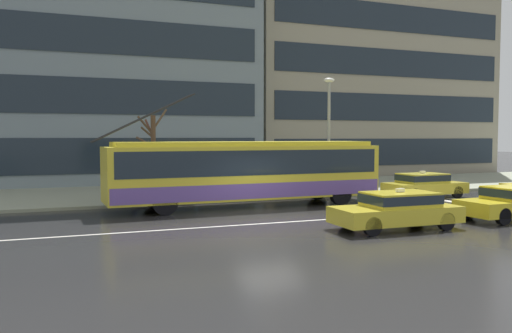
# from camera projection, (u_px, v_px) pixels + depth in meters

# --- Properties ---
(ground_plane) EXTENTS (160.00, 160.00, 0.00)m
(ground_plane) POSITION_uv_depth(u_px,v_px,m) (270.00, 218.00, 20.16)
(ground_plane) COLOR #272626
(sidewalk_slab) EXTENTS (80.00, 10.00, 0.14)m
(sidewalk_slab) POSITION_uv_depth(u_px,v_px,m) (203.00, 191.00, 29.40)
(sidewalk_slab) COLOR gray
(sidewalk_slab) RESTS_ON ground_plane
(crosswalk_stripe_edge_near) EXTENTS (0.44, 4.40, 0.01)m
(crosswalk_stripe_edge_near) POSITION_uv_depth(u_px,v_px,m) (405.00, 204.00, 24.19)
(crosswalk_stripe_edge_near) COLOR beige
(crosswalk_stripe_edge_near) RESTS_ON ground_plane
(crosswalk_stripe_inner_a) EXTENTS (0.44, 4.40, 0.01)m
(crosswalk_stripe_inner_a) POSITION_uv_depth(u_px,v_px,m) (421.00, 203.00, 24.52)
(crosswalk_stripe_inner_a) COLOR beige
(crosswalk_stripe_inner_a) RESTS_ON ground_plane
(crosswalk_stripe_center) EXTENTS (0.44, 4.40, 0.01)m
(crosswalk_stripe_center) POSITION_uv_depth(u_px,v_px,m) (436.00, 202.00, 24.84)
(crosswalk_stripe_center) COLOR beige
(crosswalk_stripe_center) RESTS_ON ground_plane
(crosswalk_stripe_inner_b) EXTENTS (0.44, 4.40, 0.01)m
(crosswalk_stripe_inner_b) POSITION_uv_depth(u_px,v_px,m) (451.00, 201.00, 25.16)
(crosswalk_stripe_inner_b) COLOR beige
(crosswalk_stripe_inner_b) RESTS_ON ground_plane
(crosswalk_stripe_edge_far) EXTENTS (0.44, 4.40, 0.01)m
(crosswalk_stripe_edge_far) POSITION_uv_depth(u_px,v_px,m) (465.00, 201.00, 25.49)
(crosswalk_stripe_edge_far) COLOR beige
(crosswalk_stripe_edge_far) RESTS_ON ground_plane
(lane_centre_line) EXTENTS (72.00, 0.14, 0.01)m
(lane_centre_line) POSITION_uv_depth(u_px,v_px,m) (282.00, 222.00, 19.04)
(lane_centre_line) COLOR silver
(lane_centre_line) RESTS_ON ground_plane
(trolleybus) EXTENTS (12.96, 2.91, 4.99)m
(trolleybus) POSITION_uv_depth(u_px,v_px,m) (247.00, 171.00, 23.26)
(trolleybus) COLOR yellow
(trolleybus) RESTS_ON ground_plane
(taxi_oncoming_near) EXTENTS (4.40, 1.86, 1.39)m
(taxi_oncoming_near) POSITION_uv_depth(u_px,v_px,m) (397.00, 209.00, 17.64)
(taxi_oncoming_near) COLOR yellow
(taxi_oncoming_near) RESTS_ON ground_plane
(taxi_ahead_of_bus) EXTENTS (4.29, 1.93, 1.39)m
(taxi_ahead_of_bus) POSITION_uv_depth(u_px,v_px,m) (424.00, 184.00, 26.72)
(taxi_ahead_of_bus) COLOR gold
(taxi_ahead_of_bus) RESTS_ON ground_plane
(pedestrian_at_shelter) EXTENTS (0.51, 0.51, 1.74)m
(pedestrian_at_shelter) POSITION_uv_depth(u_px,v_px,m) (134.00, 176.00, 25.77)
(pedestrian_at_shelter) COLOR #182545
(pedestrian_at_shelter) RESTS_ON sidewalk_slab
(pedestrian_approaching_curb) EXTENTS (0.93, 0.93, 1.97)m
(pedestrian_approaching_curb) POSITION_uv_depth(u_px,v_px,m) (196.00, 168.00, 24.90)
(pedestrian_approaching_curb) COLOR #1E3A4E
(pedestrian_approaching_curb) RESTS_ON sidewalk_slab
(street_lamp) EXTENTS (0.60, 0.32, 6.11)m
(street_lamp) POSITION_uv_depth(u_px,v_px,m) (329.00, 125.00, 27.33)
(street_lamp) COLOR gray
(street_lamp) RESTS_ON sidewalk_slab
(street_tree_bare) EXTENTS (1.65, 1.21, 4.46)m
(street_tree_bare) POSITION_uv_depth(u_px,v_px,m) (153.00, 150.00, 26.18)
(street_tree_bare) COLOR brown
(street_tree_bare) RESTS_ON sidewalk_slab
(office_tower_corner_right) EXTENTS (22.26, 15.43, 21.66)m
(office_tower_corner_right) POSITION_uv_depth(u_px,v_px,m) (345.00, 54.00, 47.95)
(office_tower_corner_right) COLOR #9D957E
(office_tower_corner_right) RESTS_ON ground_plane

